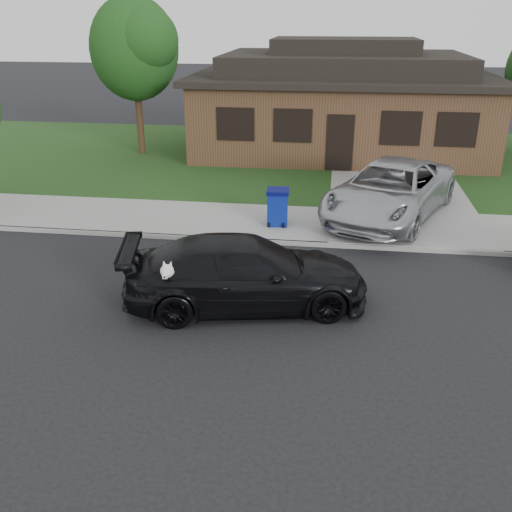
# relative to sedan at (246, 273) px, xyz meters

# --- Properties ---
(ground) EXTENTS (120.00, 120.00, 0.00)m
(ground) POSITION_rel_sedan_xyz_m (-2.09, 0.02, -0.74)
(ground) COLOR black
(ground) RESTS_ON ground
(sidewalk) EXTENTS (60.00, 3.00, 0.12)m
(sidewalk) POSITION_rel_sedan_xyz_m (-2.09, 5.02, -0.68)
(sidewalk) COLOR gray
(sidewalk) RESTS_ON ground
(curb) EXTENTS (60.00, 0.12, 0.12)m
(curb) POSITION_rel_sedan_xyz_m (-2.09, 3.52, -0.68)
(curb) COLOR gray
(curb) RESTS_ON ground
(lawn) EXTENTS (60.00, 13.00, 0.13)m
(lawn) POSITION_rel_sedan_xyz_m (-2.09, 13.02, -0.68)
(lawn) COLOR #193814
(lawn) RESTS_ON ground
(driveway) EXTENTS (4.50, 13.00, 0.14)m
(driveway) POSITION_rel_sedan_xyz_m (3.91, 10.02, -0.67)
(driveway) COLOR gray
(driveway) RESTS_ON ground
(sedan) EXTENTS (5.43, 3.08, 1.48)m
(sedan) POSITION_rel_sedan_xyz_m (0.00, 0.00, 0.00)
(sedan) COLOR black
(sedan) RESTS_ON ground
(minivan) EXTENTS (4.72, 6.36, 1.61)m
(minivan) POSITION_rel_sedan_xyz_m (3.41, 5.88, 0.20)
(minivan) COLOR #AEB0B6
(minivan) RESTS_ON driveway
(recycling_bin) EXTENTS (0.67, 0.69, 1.04)m
(recycling_bin) POSITION_rel_sedan_xyz_m (0.19, 4.77, -0.10)
(recycling_bin) COLOR navy
(recycling_bin) RESTS_ON sidewalk
(house) EXTENTS (12.60, 8.60, 4.65)m
(house) POSITION_rel_sedan_xyz_m (1.91, 15.01, 1.39)
(house) COLOR #422B1C
(house) RESTS_ON ground
(tree_0) EXTENTS (3.78, 3.60, 6.34)m
(tree_0) POSITION_rel_sedan_xyz_m (-6.42, 12.89, 3.74)
(tree_0) COLOR #332114
(tree_0) RESTS_ON ground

